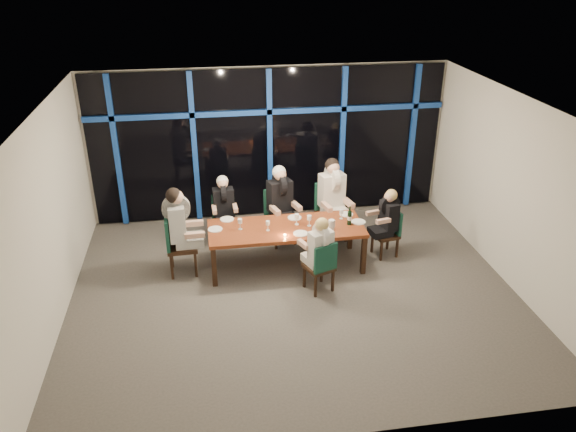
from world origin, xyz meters
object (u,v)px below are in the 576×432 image
at_px(diner_far_left, 224,201).
at_px(diner_far_right, 333,188).
at_px(chair_end_left, 176,242).
at_px(diner_far_mid, 281,194).
at_px(chair_far_mid, 279,213).
at_px(diner_end_right, 387,213).
at_px(chair_far_left, 224,217).
at_px(diner_near_mid, 320,243).
at_px(dining_table, 286,231).
at_px(chair_end_right, 389,230).
at_px(diner_end_left, 179,219).
at_px(chair_far_right, 330,208).
at_px(water_pitcher, 331,225).
at_px(wine_bottle, 349,218).
at_px(chair_near_mid, 322,265).

relative_size(diner_far_left, diner_far_right, 0.84).
bearing_deg(chair_end_left, diner_far_mid, -68.87).
height_order(chair_far_mid, diner_end_right, diner_end_right).
xyz_separation_m(chair_far_left, diner_far_left, (0.00, -0.08, 0.36)).
xyz_separation_m(diner_far_left, diner_near_mid, (1.39, -1.81, -0.02)).
height_order(chair_far_mid, diner_far_mid, diner_far_mid).
bearing_deg(dining_table, diner_far_right, 40.98).
bearing_deg(diner_far_mid, chair_far_left, 151.07).
bearing_deg(diner_far_mid, chair_end_right, -38.77).
relative_size(chair_end_left, diner_end_left, 1.03).
bearing_deg(chair_end_right, chair_end_left, -101.61).
bearing_deg(chair_end_right, chair_far_right, -145.18).
bearing_deg(dining_table, diner_end_left, 177.74).
relative_size(chair_end_left, diner_near_mid, 1.23).
height_order(chair_end_right, water_pitcher, water_pitcher).
height_order(diner_near_mid, water_pitcher, diner_near_mid).
bearing_deg(dining_table, chair_far_left, 132.72).
height_order(diner_end_right, diner_near_mid, diner_near_mid).
distance_m(chair_far_left, diner_far_mid, 1.15).
relative_size(dining_table, diner_far_mid, 2.61).
xyz_separation_m(chair_far_right, wine_bottle, (0.10, -1.02, 0.27)).
xyz_separation_m(chair_far_mid, diner_end_right, (1.79, -0.83, 0.25)).
height_order(diner_far_left, diner_far_right, diner_far_right).
height_order(chair_near_mid, diner_end_right, diner_end_right).
relative_size(chair_far_left, water_pitcher, 4.89).
relative_size(chair_near_mid, diner_end_left, 0.86).
height_order(chair_end_right, chair_near_mid, chair_near_mid).
bearing_deg(wine_bottle, chair_end_right, 13.58).
bearing_deg(dining_table, chair_end_left, 177.94).
bearing_deg(chair_end_right, diner_end_left, -101.64).
distance_m(chair_far_right, water_pitcher, 1.22).
xyz_separation_m(chair_far_right, diner_far_right, (0.02, -0.09, 0.43)).
bearing_deg(diner_far_left, wine_bottle, -29.75).
relative_size(diner_far_mid, diner_end_right, 1.19).
bearing_deg(water_pitcher, chair_far_mid, 131.94).
bearing_deg(wine_bottle, chair_end_left, 177.36).
bearing_deg(chair_far_right, chair_end_left, -175.35).
bearing_deg(diner_end_right, wine_bottle, -88.84).
xyz_separation_m(chair_end_right, diner_end_left, (-3.61, -0.06, 0.53)).
height_order(chair_far_left, diner_near_mid, diner_near_mid).
xyz_separation_m(diner_far_left, diner_end_right, (2.78, -0.89, -0.04)).
bearing_deg(diner_end_right, diner_far_left, -120.23).
relative_size(chair_far_mid, chair_end_right, 1.19).
height_order(diner_far_right, diner_near_mid, diner_far_right).
xyz_separation_m(diner_far_left, diner_end_left, (-0.76, -0.93, 0.14)).
relative_size(chair_far_left, chair_end_right, 1.05).
xyz_separation_m(chair_near_mid, diner_end_right, (1.37, 0.99, 0.33)).
height_order(diner_end_left, water_pitcher, diner_end_left).
xyz_separation_m(chair_far_mid, chair_far_right, (0.96, 0.01, 0.03)).
distance_m(chair_end_left, diner_far_left, 1.29).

